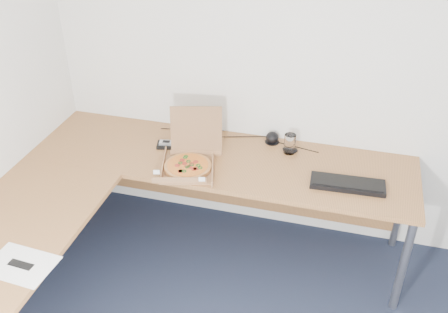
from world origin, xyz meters
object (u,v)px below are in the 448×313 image
(pizza_box, at_px, (189,162))
(desk, at_px, (151,191))
(keyboard, at_px, (348,184))
(wallet, at_px, (166,145))
(drinking_glass, at_px, (290,144))

(pizza_box, bearing_deg, desk, -136.77)
(pizza_box, height_order, keyboard, pizza_box)
(wallet, bearing_deg, pizza_box, -55.95)
(drinking_glass, distance_m, wallet, 0.83)
(pizza_box, xyz_separation_m, keyboard, (0.98, 0.06, -0.03))
(keyboard, bearing_deg, desk, -167.07)
(pizza_box, relative_size, drinking_glass, 2.87)
(desk, xyz_separation_m, keyboard, (1.14, 0.32, 0.04))
(pizza_box, bearing_deg, drinking_glass, 15.77)
(drinking_glass, bearing_deg, wallet, -170.46)
(wallet, bearing_deg, keyboard, -20.96)
(desk, bearing_deg, wallet, 99.42)
(pizza_box, relative_size, wallet, 3.27)
(desk, distance_m, keyboard, 1.18)
(keyboard, bearing_deg, wallet, 170.31)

